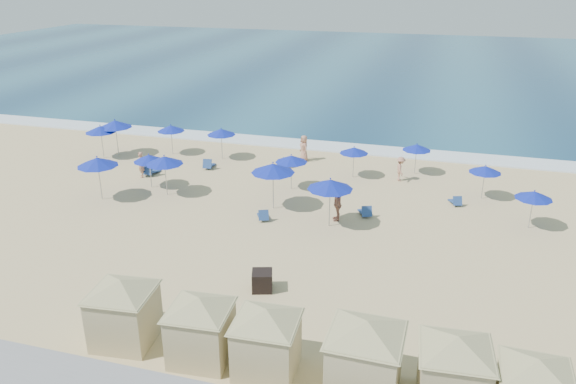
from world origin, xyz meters
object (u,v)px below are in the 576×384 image
Objects in this scene: cabana_5 at (534,384)px; umbrella_13 at (149,158)px; cabana_2 at (266,333)px; umbrella_9 at (417,147)px; trash_bin at (262,281)px; umbrella_0 at (115,124)px; beachgoer_3 at (304,148)px; cabana_1 at (200,320)px; umbrella_10 at (485,169)px; cabana_4 at (455,362)px; umbrella_3 at (164,160)px; beachgoer_0 at (141,165)px; umbrella_4 at (221,132)px; umbrella_8 at (330,184)px; umbrella_5 at (291,159)px; cabana_3 at (365,348)px; umbrella_6 at (273,168)px; beachgoer_2 at (400,169)px; umbrella_2 at (171,128)px; umbrella_12 at (100,129)px; umbrella_1 at (97,162)px; umbrella_7 at (354,150)px; umbrella_11 at (534,195)px; cabana_0 at (123,303)px; beachgoer_1 at (337,204)px.

cabana_5 is 1.91× the size of umbrella_13.
cabana_2 is 21.24m from umbrella_9.
umbrella_0 reaches higher than trash_bin.
beachgoer_3 is at bearing 44.40° from umbrella_13.
cabana_1 reaches higher than umbrella_10.
umbrella_3 is (-16.44, 13.10, 0.57)m from cabana_4.
umbrella_3 is at bearing -40.27° from umbrella_0.
cabana_5 reaches higher than beachgoer_0.
umbrella_8 reaches higher than umbrella_4.
umbrella_4 reaches higher than umbrella_5.
umbrella_3 is (-13.78, 13.30, 0.47)m from cabana_3.
umbrella_6 is at bearing 96.80° from cabana_1.
umbrella_6 is 1.76× the size of beachgoer_2.
cabana_1 is at bearing 178.72° from cabana_3.
umbrella_13 is at bearing 142.13° from cabana_4.
cabana_3 is at bearing -50.17° from umbrella_2.
umbrella_13 is (-2.06, -6.32, -0.09)m from umbrella_4.
umbrella_12 is (-21.37, -2.74, 0.28)m from umbrella_9.
trash_bin is at bearing -27.02° from beachgoer_3.
cabana_3 is 22.89m from beachgoer_0.
umbrella_1 is 9.65m from umbrella_4.
umbrella_7 is 17.65m from umbrella_12.
umbrella_3 is at bearing 136.03° from cabana_3.
umbrella_10 is at bearing 122.48° from umbrella_11.
cabana_0 reaches higher than umbrella_8.
umbrella_11 is at bearing 22.95° from trash_bin.
umbrella_2 is 1.03× the size of umbrella_13.
beachgoer_3 is (-11.69, 3.80, -0.90)m from umbrella_10.
cabana_3 reaches higher than umbrella_2.
cabana_1 is 17.05m from umbrella_13.
umbrella_9 is at bearing 7.30° from umbrella_12.
umbrella_2 is 1.04× the size of umbrella_11.
umbrella_0 is at bearing 139.73° from umbrella_3.
beachgoer_1 is 7.42m from beachgoer_2.
umbrella_4 is 1.22× the size of beachgoer_1.
beachgoer_3 is (9.46, 1.19, -1.01)m from umbrella_2.
umbrella_1 is (-19.75, 11.43, 0.71)m from cabana_4.
umbrella_3 is 1.37× the size of beachgoer_3.
cabana_4 reaches higher than umbrella_9.
umbrella_7 is 1.33× the size of beachgoer_2.
umbrella_7 is 4.14m from umbrella_9.
cabana_4 is (8.24, 0.07, 0.06)m from cabana_1.
beachgoer_3 is at bearing 96.60° from umbrella_5.
umbrella_2 is at bearing 175.12° from umbrella_7.
umbrella_11 reaches higher than umbrella_9.
umbrella_7 is (-3.74, 19.32, 0.12)m from cabana_3.
umbrella_11 is 27.95m from umbrella_12.
cabana_2 is 3.23m from cabana_3.
umbrella_9 reaches higher than trash_bin.
umbrella_7 is 1.00× the size of umbrella_9.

